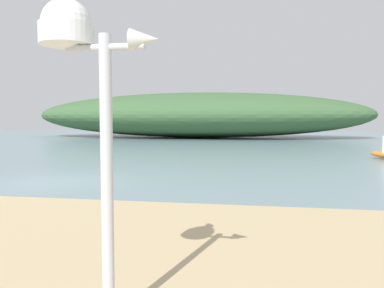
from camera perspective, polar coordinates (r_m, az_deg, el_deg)
ground_plane at (r=14.22m, az=-19.15°, el=-5.40°), size 120.00×120.00×0.00m
distant_hill at (r=46.51m, az=1.00°, el=4.38°), size 41.27×14.82×5.46m
mast_structure at (r=3.84m, az=-16.71°, el=12.39°), size 1.17×0.52×3.15m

